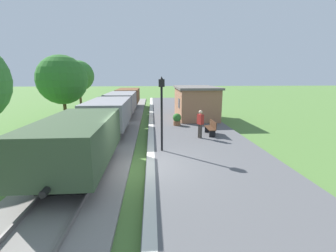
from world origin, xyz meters
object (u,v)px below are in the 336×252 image
object	(u,v)px
tree_trackside_far	(62,80)
tree_field_left	(79,76)
potted_planter	(177,119)
lamp_post_near	(162,100)
bench_down_platform	(187,106)
bench_near_hut	(211,128)
person_waiting	(200,123)
freight_train	(116,108)
station_hut	(195,102)

from	to	relation	value
tree_trackside_far	tree_field_left	bearing A→B (deg)	96.86
potted_planter	tree_trackside_far	xyz separation A→B (m)	(-9.62, 3.74, 2.89)
lamp_post_near	tree_trackside_far	distance (m)	12.71
potted_planter	bench_down_platform	bearing A→B (deg)	76.07
bench_near_hut	bench_down_platform	distance (m)	10.53
bench_down_platform	lamp_post_near	distance (m)	14.05
person_waiting	bench_down_platform	bearing A→B (deg)	-121.69
person_waiting	bench_near_hut	bearing A→B (deg)	-167.62
freight_train	station_hut	xyz separation A→B (m)	(6.80, 1.65, 0.26)
person_waiting	tree_field_left	world-z (taller)	tree_field_left
bench_down_platform	tree_trackside_far	xyz separation A→B (m)	(-11.49, -3.83, 2.89)
freight_train	lamp_post_near	size ratio (longest dim) A/B	7.03
station_hut	potted_planter	xyz separation A→B (m)	(-2.02, -3.29, -0.93)
person_waiting	lamp_post_near	world-z (taller)	lamp_post_near
bench_near_hut	bench_down_platform	size ratio (longest dim) A/B	1.00
freight_train	potted_planter	world-z (taller)	freight_train
person_waiting	potted_planter	world-z (taller)	person_waiting
freight_train	bench_down_platform	bearing A→B (deg)	41.66
bench_down_platform	station_hut	bearing A→B (deg)	-88.14
bench_down_platform	tree_field_left	distance (m)	13.40
bench_down_platform	person_waiting	size ratio (longest dim) A/B	0.88
freight_train	potted_planter	bearing A→B (deg)	-18.94
freight_train	station_hut	size ratio (longest dim) A/B	4.48
station_hut	bench_down_platform	distance (m)	4.38
freight_train	lamp_post_near	distance (m)	8.41
bench_down_platform	freight_train	bearing A→B (deg)	-138.34
freight_train	person_waiting	bearing A→B (deg)	-42.64
freight_train	potted_planter	xyz separation A→B (m)	(4.78, -1.64, -0.67)
person_waiting	potted_planter	xyz separation A→B (m)	(-1.00, 3.69, -0.46)
freight_train	tree_trackside_far	xyz separation A→B (m)	(-4.83, 2.10, 2.22)
potted_planter	station_hut	bearing A→B (deg)	58.54
bench_near_hut	person_waiting	xyz separation A→B (m)	(-0.87, -0.72, 0.46)
person_waiting	freight_train	bearing A→B (deg)	-69.90
lamp_post_near	potted_planter	bearing A→B (deg)	76.59
bench_near_hut	tree_field_left	size ratio (longest dim) A/B	0.26
tree_field_left	station_hut	bearing A→B (deg)	-32.95
bench_down_platform	person_waiting	distance (m)	11.30
potted_planter	lamp_post_near	bearing A→B (deg)	-103.41
bench_down_platform	person_waiting	bearing A→B (deg)	-94.43
lamp_post_near	tree_trackside_far	bearing A→B (deg)	130.28
tree_trackside_far	tree_field_left	world-z (taller)	tree_field_left
tree_trackside_far	lamp_post_near	bearing A→B (deg)	-49.72
bench_near_hut	potted_planter	distance (m)	3.51
bench_near_hut	tree_field_left	distance (m)	19.29
lamp_post_near	tree_field_left	world-z (taller)	tree_field_left
bench_near_hut	tree_trackside_far	world-z (taller)	tree_trackside_far
bench_near_hut	potted_planter	xyz separation A→B (m)	(-1.88, 2.97, 0.00)
person_waiting	tree_trackside_far	bearing A→B (deg)	-62.24
person_waiting	station_hut	bearing A→B (deg)	-125.50
bench_near_hut	freight_train	bearing A→B (deg)	145.32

